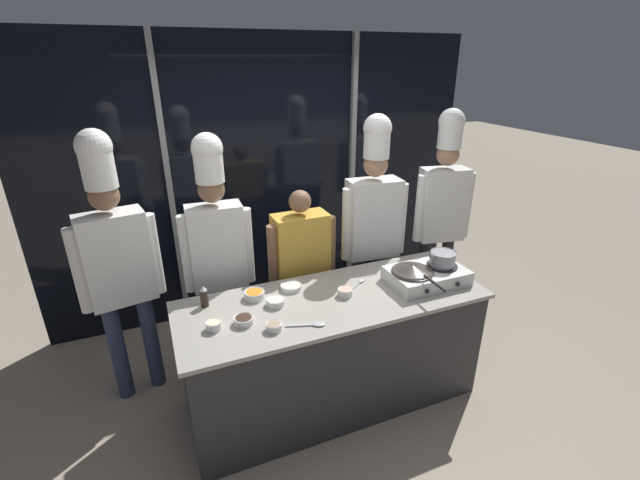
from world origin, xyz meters
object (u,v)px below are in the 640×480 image
(frying_pan, at_px, (413,269))
(chef_line, at_px, (373,217))
(serving_spoon_slotted, at_px, (359,282))
(prep_bowl_mushrooms, at_px, (274,326))
(chef_head, at_px, (116,255))
(stock_pot, at_px, (443,258))
(prep_bowl_onion, at_px, (291,287))
(prep_bowl_noodles, at_px, (213,325))
(chef_pastry, at_px, (442,201))
(serving_spoon_solid, at_px, (313,325))
(portable_stove, at_px, (427,276))
(chef_sous, at_px, (217,242))
(prep_bowl_shrimp, at_px, (345,292))
(prep_bowl_garlic, at_px, (275,301))
(squeeze_bottle_soy, at_px, (204,297))
(prep_bowl_soy_glaze, at_px, (244,320))
(person_guest, at_px, (301,262))
(prep_bowl_carrots, at_px, (254,294))

(frying_pan, bearing_deg, chef_line, 85.83)
(frying_pan, relative_size, serving_spoon_slotted, 2.88)
(prep_bowl_mushrooms, bearing_deg, chef_head, 134.63)
(stock_pot, bearing_deg, prep_bowl_onion, 165.13)
(frying_pan, distance_m, prep_bowl_noodles, 1.46)
(chef_pastry, bearing_deg, serving_spoon_solid, 40.32)
(portable_stove, relative_size, chef_sous, 0.29)
(prep_bowl_shrimp, bearing_deg, chef_sous, 139.42)
(prep_bowl_garlic, height_order, serving_spoon_slotted, prep_bowl_garlic)
(chef_head, xyz_separation_m, chef_sous, (0.70, -0.02, -0.01))
(chef_head, relative_size, chef_pastry, 1.00)
(prep_bowl_shrimp, height_order, prep_bowl_garlic, prep_bowl_shrimp)
(frying_pan, xyz_separation_m, chef_pastry, (0.83, 0.78, 0.18))
(portable_stove, height_order, prep_bowl_onion, portable_stove)
(frying_pan, xyz_separation_m, prep_bowl_shrimp, (-0.52, 0.06, -0.11))
(squeeze_bottle_soy, distance_m, prep_bowl_soy_glaze, 0.37)
(portable_stove, xyz_separation_m, chef_head, (-2.12, 0.74, 0.24))
(prep_bowl_shrimp, distance_m, chef_head, 1.64)
(prep_bowl_shrimp, height_order, chef_sous, chef_sous)
(prep_bowl_mushrooms, xyz_separation_m, person_guest, (0.48, 0.80, -0.01))
(frying_pan, bearing_deg, serving_spoon_slotted, 151.52)
(prep_bowl_garlic, xyz_separation_m, person_guest, (0.38, 0.53, -0.01))
(stock_pot, xyz_separation_m, serving_spoon_solid, (-1.13, -0.20, -0.17))
(portable_stove, bearing_deg, chef_head, 160.82)
(prep_bowl_noodles, bearing_deg, prep_bowl_garlic, 15.70)
(prep_bowl_carrots, height_order, prep_bowl_soy_glaze, prep_bowl_carrots)
(prep_bowl_soy_glaze, distance_m, prep_bowl_shrimp, 0.75)
(prep_bowl_soy_glaze, bearing_deg, chef_sous, 91.49)
(prep_bowl_shrimp, bearing_deg, prep_bowl_garlic, 171.98)
(prep_bowl_soy_glaze, relative_size, chef_pastry, 0.06)
(prep_bowl_noodles, bearing_deg, prep_bowl_mushrooms, -23.62)
(prep_bowl_shrimp, xyz_separation_m, serving_spoon_solid, (-0.35, -0.26, -0.02))
(squeeze_bottle_soy, xyz_separation_m, chef_sous, (0.18, 0.41, 0.21))
(prep_bowl_soy_glaze, height_order, person_guest, person_guest)
(stock_pot, xyz_separation_m, prep_bowl_onion, (-1.11, 0.30, -0.16))
(frying_pan, xyz_separation_m, prep_bowl_onion, (-0.85, 0.30, -0.12))
(frying_pan, xyz_separation_m, prep_bowl_garlic, (-1.02, 0.13, -0.12))
(chef_sous, distance_m, chef_line, 1.34)
(chef_pastry, bearing_deg, prep_bowl_mushrooms, 35.91)
(serving_spoon_slotted, bearing_deg, squeeze_bottle_soy, 173.68)
(frying_pan, distance_m, prep_bowl_onion, 0.91)
(prep_bowl_noodles, height_order, serving_spoon_slotted, prep_bowl_noodles)
(person_guest, bearing_deg, portable_stove, 138.38)
(prep_bowl_carrots, height_order, prep_bowl_shrimp, same)
(portable_stove, relative_size, person_guest, 0.38)
(prep_bowl_carrots, height_order, person_guest, person_guest)
(portable_stove, bearing_deg, prep_bowl_carrots, 167.65)
(squeeze_bottle_soy, xyz_separation_m, serving_spoon_slotted, (1.12, -0.12, -0.07))
(stock_pot, bearing_deg, prep_bowl_mushrooms, -173.84)
(prep_bowl_onion, distance_m, chef_pastry, 1.77)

